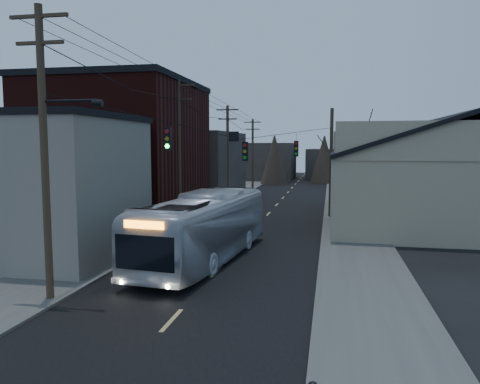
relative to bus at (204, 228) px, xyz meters
The scene contains 14 objects.
ground 9.97m from the bus, 84.03° to the right, with size 160.00×160.00×0.00m, color black.
road_surface 20.32m from the bus, 87.11° to the left, with size 9.00×110.00×0.02m, color black.
sidewalk_left 21.02m from the bus, 105.15° to the left, with size 4.00×110.00×0.12m, color #474744.
sidewalk_right 21.64m from the bus, 69.60° to the left, with size 4.00×110.00×0.12m, color #474744.
building_clapboard 8.22m from the bus, behind, with size 8.00×8.00×7.00m, color slate.
building_brick 14.01m from the bus, 131.28° to the left, with size 10.00×12.00×10.00m, color black.
building_left_far 27.62m from the bus, 107.91° to the left, with size 9.00×14.00×7.00m, color #36302B.
warehouse 20.73m from the bus, 47.36° to the left, with size 16.16×20.60×7.73m.
building_far_left 55.47m from the bus, 95.15° to the left, with size 10.00×12.00×6.00m, color #36302B.
building_far_right 60.76m from the bus, 82.41° to the left, with size 12.00×14.00×5.00m, color #36302B.
bare_tree 12.84m from the bus, 53.67° to the left, with size 0.40×0.40×7.20m, color black.
utility_lines 14.89m from the bus, 98.28° to the left, with size 11.24×45.28×10.50m.
bus is the anchor object (origin of this frame).
parked_car 24.17m from the bus, 97.54° to the left, with size 1.36×3.89×1.28m, color #B2B5BA.
Camera 1 is at (4.98, -11.98, 5.68)m, focal length 35.00 mm.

